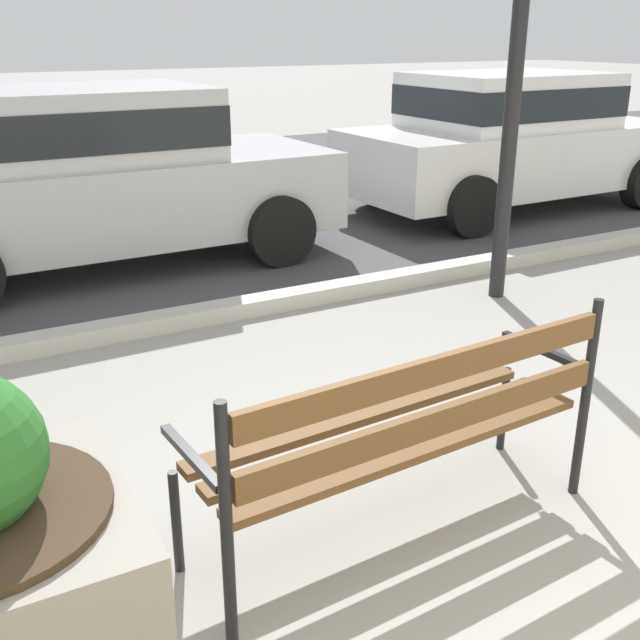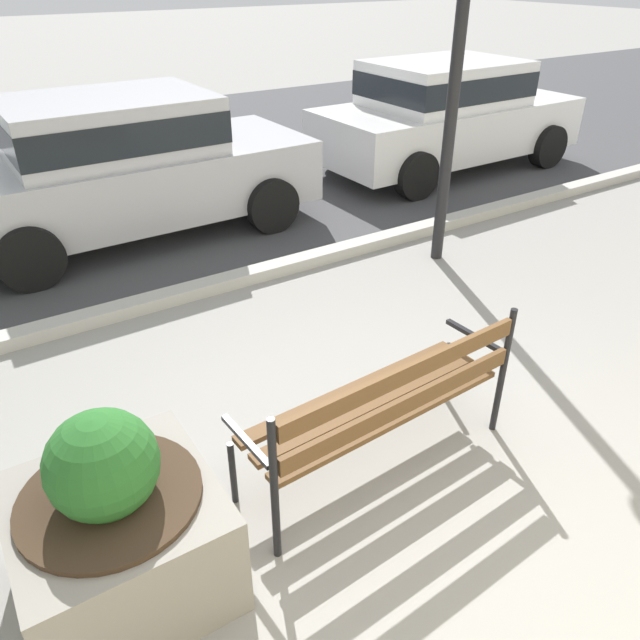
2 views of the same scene
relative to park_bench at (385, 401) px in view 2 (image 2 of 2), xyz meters
The scene contains 7 objects.
ground_plane 0.57m from the park_bench, 147.86° to the right, with size 80.00×80.00×0.00m, color gray.
street_surface 7.43m from the park_bench, 91.15° to the left, with size 60.00×9.00×0.01m, color #424244.
curb_stone 2.85m from the park_bench, 93.03° to the left, with size 60.00×0.20×0.12m, color #B2AFA8.
park_bench is the anchor object (origin of this frame).
concrete_planter 1.60m from the park_bench, behind, with size 0.95×0.95×1.10m.
parked_car_silver 4.68m from the park_bench, 91.01° to the left, with size 4.12×1.97×1.56m.
parked_car_white 6.67m from the park_bench, 44.53° to the left, with size 4.12×1.97×1.56m.
Camera 2 is at (-1.71, -2.10, 2.80)m, focal length 34.13 mm.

